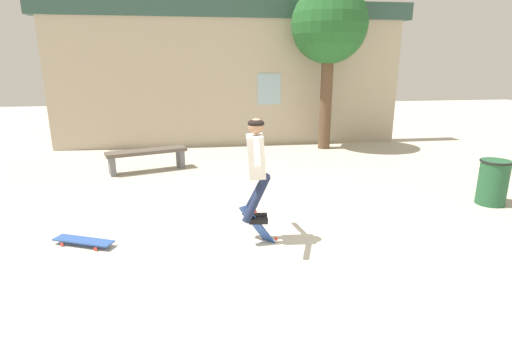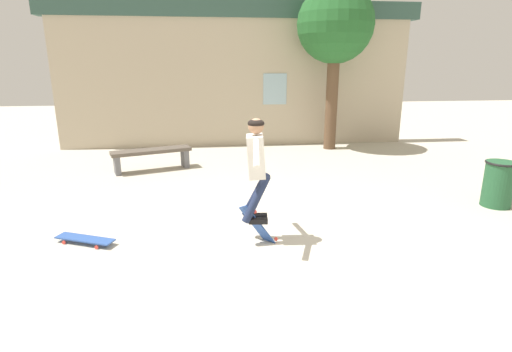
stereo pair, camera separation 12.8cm
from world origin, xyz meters
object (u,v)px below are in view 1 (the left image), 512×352
Objects in this scene: skater at (256,161)px; trash_bin at (493,181)px; skateboard_resting at (83,241)px; skateboard_flipping at (260,228)px; tree_right at (329,27)px; park_bench at (147,155)px.

trash_bin is at bearing 17.86° from skater.
skateboard_resting is (-2.39, 0.22, -1.10)m from skater.
skateboard_flipping is (0.05, -0.00, -0.98)m from skater.
skateboard_flipping is at bearing 5.37° from skater.
skater is at bearing 18.40° from skateboard_resting.
skater is 2.64m from skateboard_resting.
skateboard_flipping reaches higher than skateboard_resting.
skater is at bearing -168.10° from trash_bin.
skateboard_flipping is at bearing -115.40° from tree_right.
skateboard_resting is (-2.44, 0.22, -0.12)m from skateboard_flipping.
trash_bin is at bearing 23.10° from skateboard_flipping.
park_bench is 2.30× the size of trash_bin.
skateboard_flipping is at bearing 18.50° from skateboard_resting.
skateboard_resting is (-6.77, -0.71, -0.35)m from trash_bin.
park_bench is 3.97m from skateboard_resting.
park_bench is at bearing 107.17° from skateboard_resting.
skateboard_flipping is at bearing -83.05° from park_bench.
tree_right is 7.41m from skateboard_flipping.
park_bench is (-4.87, -1.89, -3.02)m from tree_right.
skateboard_flipping is (-2.87, -6.04, -3.19)m from tree_right.
park_bench is 2.12× the size of skateboard_resting.
skateboard_resting is (-0.44, -3.94, -0.30)m from park_bench.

